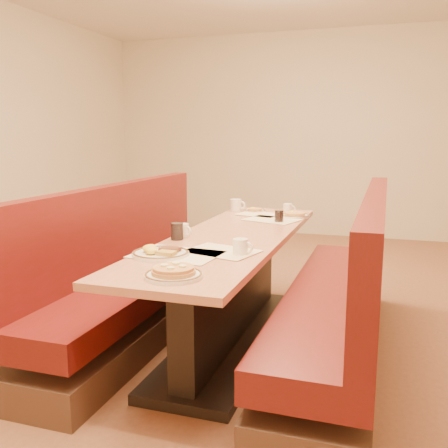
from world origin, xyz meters
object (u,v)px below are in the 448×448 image
(booth_left, at_px, (134,282))
(coffee_mug_b, at_px, (183,230))
(eggs_plate, at_px, (160,253))
(coffee_mug_a, at_px, (241,247))
(coffee_mug_d, at_px, (236,205))
(soda_tumbler_near, at_px, (177,231))
(diner_table, at_px, (232,290))
(coffee_mug_c, at_px, (288,208))
(booth_right, at_px, (344,303))
(soda_tumbler_mid, at_px, (279,216))
(pancake_plate, at_px, (174,273))

(booth_left, relative_size, coffee_mug_b, 22.20)
(eggs_plate, relative_size, coffee_mug_a, 2.63)
(coffee_mug_d, relative_size, soda_tumbler_near, 1.27)
(diner_table, distance_m, eggs_plate, 0.81)
(coffee_mug_c, bearing_deg, booth_right, -54.52)
(booth_right, relative_size, soda_tumbler_mid, 27.40)
(coffee_mug_d, bearing_deg, booth_right, -46.23)
(booth_right, height_order, coffee_mug_b, booth_right)
(pancake_plate, distance_m, coffee_mug_d, 2.08)
(pancake_plate, height_order, soda_tumbler_near, soda_tumbler_near)
(soda_tumbler_near, bearing_deg, booth_right, 14.03)
(coffee_mug_b, relative_size, soda_tumbler_near, 1.06)
(booth_left, relative_size, coffee_mug_a, 21.41)
(diner_table, bearing_deg, coffee_mug_c, 80.53)
(soda_tumbler_mid, bearing_deg, booth_right, -46.54)
(coffee_mug_d, bearing_deg, pancake_plate, -82.20)
(diner_table, xyz_separation_m, soda_tumbler_mid, (0.19, 0.57, 0.42))
(soda_tumbler_near, xyz_separation_m, soda_tumbler_mid, (0.47, 0.82, -0.01))
(booth_right, relative_size, coffee_mug_b, 22.20)
(diner_table, relative_size, soda_tumbler_mid, 27.40)
(booth_right, xyz_separation_m, pancake_plate, (-0.69, -1.04, 0.41))
(eggs_plate, height_order, soda_tumbler_mid, soda_tumbler_mid)
(booth_left, distance_m, coffee_mug_d, 1.20)
(pancake_plate, bearing_deg, eggs_plate, 123.71)
(soda_tumbler_near, bearing_deg, diner_table, 42.09)
(diner_table, xyz_separation_m, coffee_mug_c, (0.17, 1.04, 0.42))
(booth_right, xyz_separation_m, coffee_mug_a, (-0.52, -0.52, 0.43))
(booth_left, xyz_separation_m, pancake_plate, (0.77, -1.04, 0.41))
(diner_table, distance_m, coffee_mug_c, 1.13)
(pancake_plate, distance_m, eggs_plate, 0.43)
(coffee_mug_a, relative_size, soda_tumbler_near, 1.10)
(booth_left, distance_m, coffee_mug_a, 1.16)
(coffee_mug_b, bearing_deg, pancake_plate, -51.46)
(coffee_mug_a, bearing_deg, soda_tumbler_mid, 100.27)
(pancake_plate, bearing_deg, diner_table, 92.34)
(diner_table, distance_m, pancake_plate, 1.11)
(booth_right, xyz_separation_m, coffee_mug_c, (-0.56, 1.04, 0.43))
(booth_right, xyz_separation_m, coffee_mug_b, (-1.01, -0.17, 0.43))
(eggs_plate, bearing_deg, pancake_plate, -56.29)
(coffee_mug_d, bearing_deg, coffee_mug_b, -91.05)
(booth_right, bearing_deg, coffee_mug_a, -135.27)
(booth_left, bearing_deg, pancake_plate, -53.23)
(soda_tumbler_mid, bearing_deg, coffee_mug_c, 92.54)
(coffee_mug_b, bearing_deg, coffee_mug_a, -17.09)
(eggs_plate, height_order, coffee_mug_c, coffee_mug_c)
(pancake_plate, relative_size, soda_tumbler_near, 2.53)
(coffee_mug_c, bearing_deg, eggs_plate, -95.14)
(coffee_mug_c, relative_size, soda_tumbler_mid, 1.14)
(diner_table, bearing_deg, booth_right, 0.00)
(diner_table, bearing_deg, soda_tumbler_mid, 71.22)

